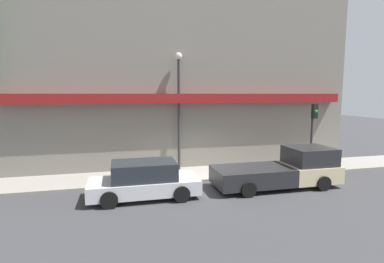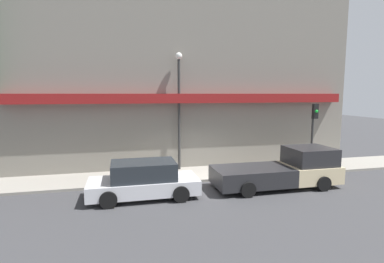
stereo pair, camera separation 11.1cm
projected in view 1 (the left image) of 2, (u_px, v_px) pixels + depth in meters
The scene contains 8 objects.
ground_plane at pixel (200, 182), 14.27m from camera, with size 80.00×80.00×0.00m, color #38383A.
sidewalk at pixel (193, 174), 15.53m from camera, with size 36.00×2.63×0.12m.
building at pixel (182, 71), 17.54m from camera, with size 19.80×3.80×11.03m.
pickup_truck at pixel (284, 170), 13.59m from camera, with size 5.69×2.22×1.75m.
parked_car at pixel (144, 180), 12.11m from camera, with size 4.39×2.03×1.48m.
fire_hydrant at pixel (124, 172), 14.26m from camera, with size 0.20×0.20×0.72m.
street_lamp at pixel (179, 99), 15.82m from camera, with size 0.36×0.36×6.21m.
traffic_light at pixel (313, 124), 16.19m from camera, with size 0.28×0.42×3.55m.
Camera 1 is at (-3.68, -13.36, 4.19)m, focal length 28.00 mm.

